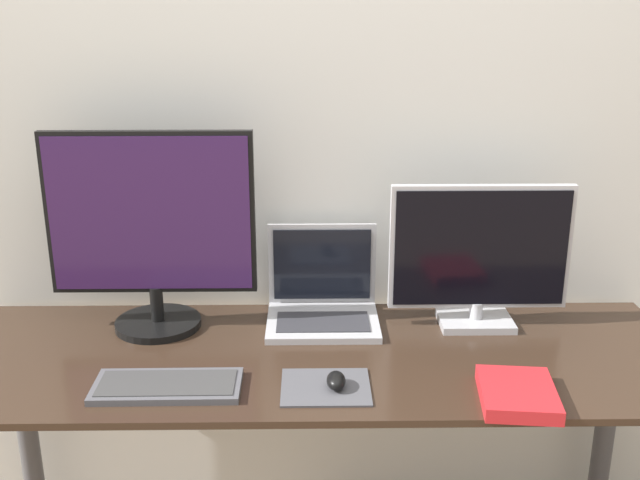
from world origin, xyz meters
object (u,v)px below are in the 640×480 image
at_px(laptop, 322,298).
at_px(book, 518,394).
at_px(mouse, 336,381).
at_px(monitor_left, 151,230).
at_px(keyboard, 167,386).
at_px(monitor_right, 480,256).

bearing_deg(laptop, book, -46.68).
distance_m(laptop, mouse, 0.41).
distance_m(monitor_left, book, 1.01).
bearing_deg(monitor_left, book, -24.80).
bearing_deg(keyboard, monitor_left, 103.97).
relative_size(keyboard, book, 1.54).
relative_size(monitor_left, monitor_right, 1.13).
bearing_deg(book, keyboard, 175.56).
distance_m(monitor_left, mouse, 0.65).
distance_m(laptop, keyboard, 0.54).
xyz_separation_m(laptop, book, (0.43, -0.46, -0.05)).
bearing_deg(laptop, keyboard, -132.89).
height_order(monitor_right, book, monitor_right).
height_order(monitor_left, laptop, monitor_left).
xyz_separation_m(keyboard, book, (0.80, -0.06, 0.01)).
height_order(monitor_left, monitor_right, monitor_left).
xyz_separation_m(monitor_right, laptop, (-0.42, 0.05, -0.14)).
distance_m(laptop, book, 0.63).
relative_size(laptop, book, 1.39).
height_order(keyboard, book, book).
height_order(monitor_right, keyboard, monitor_right).
relative_size(monitor_left, mouse, 7.70).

